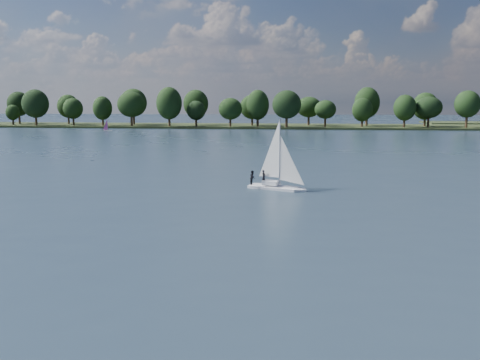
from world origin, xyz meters
name	(u,v)px	position (x,y,z in m)	size (l,w,h in m)	color
ground	(339,152)	(0.00, 100.00, 0.00)	(700.00, 700.00, 0.00)	#233342
far_shore	(324,127)	(0.00, 212.00, 0.00)	(660.00, 40.00, 1.50)	black
sailboat	(274,169)	(-10.28, 50.08, 2.42)	(6.78, 4.27, 8.67)	silver
dinghy_pink	(108,128)	(-77.48, 171.27, 1.14)	(3.22, 1.86, 4.83)	silver
treeline	(333,107)	(3.22, 207.95, 8.15)	(562.90, 74.39, 18.39)	black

